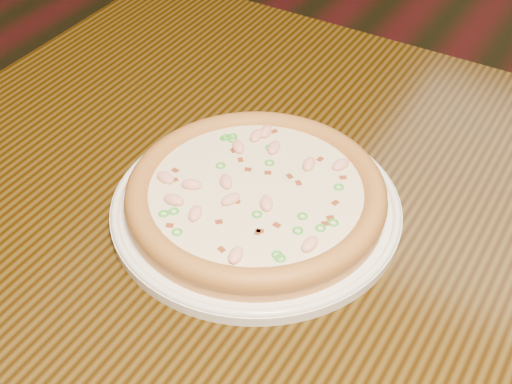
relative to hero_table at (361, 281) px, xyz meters
The scene contains 3 objects.
hero_table is the anchor object (origin of this frame).
plate 0.17m from the hero_table, 157.38° to the right, with size 0.33×0.33×0.02m.
pizza 0.18m from the hero_table, 157.42° to the right, with size 0.30×0.30×0.03m.
Camera 1 is at (0.16, -0.91, 1.31)m, focal length 50.00 mm.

